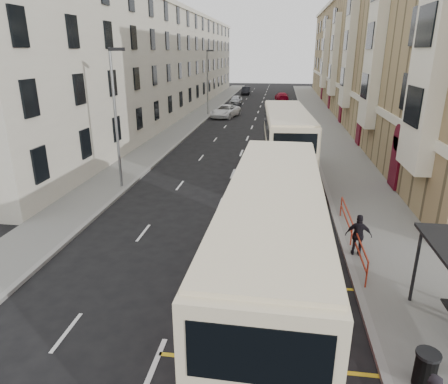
# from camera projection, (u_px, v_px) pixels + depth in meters

# --- Properties ---
(ground) EXTENTS (200.00, 200.00, 0.00)m
(ground) POSITION_uv_depth(u_px,v_px,m) (173.00, 320.00, 12.47)
(ground) COLOR black
(ground) RESTS_ON ground
(pavement_right) EXTENTS (4.00, 120.00, 0.15)m
(pavement_right) POSITION_uv_depth(u_px,v_px,m) (330.00, 136.00, 39.42)
(pavement_right) COLOR slate
(pavement_right) RESTS_ON ground
(pavement_left) EXTENTS (3.00, 120.00, 0.15)m
(pavement_left) POSITION_uv_depth(u_px,v_px,m) (177.00, 132.00, 41.44)
(pavement_left) COLOR slate
(pavement_left) RESTS_ON ground
(kerb_right) EXTENTS (0.25, 120.00, 0.15)m
(kerb_right) POSITION_uv_depth(u_px,v_px,m) (309.00, 135.00, 39.68)
(kerb_right) COLOR gray
(kerb_right) RESTS_ON ground
(kerb_left) EXTENTS (0.25, 120.00, 0.15)m
(kerb_left) POSITION_uv_depth(u_px,v_px,m) (191.00, 132.00, 41.25)
(kerb_left) COLOR gray
(kerb_left) RESTS_ON ground
(road_markings) EXTENTS (10.00, 110.00, 0.01)m
(road_markings) POSITION_uv_depth(u_px,v_px,m) (258.00, 113.00, 54.50)
(road_markings) COLOR silver
(road_markings) RESTS_ON ground
(terrace_right) EXTENTS (10.75, 79.00, 15.25)m
(terrace_right) POSITION_uv_depth(u_px,v_px,m) (377.00, 55.00, 50.41)
(terrace_right) COLOR #978257
(terrace_right) RESTS_ON ground
(terrace_left) EXTENTS (9.18, 79.00, 13.25)m
(terrace_left) POSITION_uv_depth(u_px,v_px,m) (161.00, 63.00, 54.56)
(terrace_left) COLOR beige
(terrace_left) RESTS_ON ground
(guard_railing) EXTENTS (0.06, 6.56, 1.01)m
(guard_railing) POSITION_uv_depth(u_px,v_px,m) (352.00, 230.00, 16.74)
(guard_railing) COLOR #B3311A
(guard_railing) RESTS_ON pavement_right
(street_lamp_near) EXTENTS (0.93, 0.18, 8.00)m
(street_lamp_near) POSITION_uv_depth(u_px,v_px,m) (116.00, 112.00, 22.97)
(street_lamp_near) COLOR gray
(street_lamp_near) RESTS_ON pavement_left
(street_lamp_far) EXTENTS (0.93, 0.18, 8.00)m
(street_lamp_far) POSITION_uv_depth(u_px,v_px,m) (208.00, 79.00, 50.99)
(street_lamp_far) COLOR gray
(street_lamp_far) RESTS_ON pavement_left
(double_decker_front) EXTENTS (2.84, 11.42, 4.53)m
(double_decker_front) POSITION_uv_depth(u_px,v_px,m) (272.00, 255.00, 11.63)
(double_decker_front) COLOR beige
(double_decker_front) RESTS_ON ground
(double_decker_rear) EXTENTS (3.29, 11.37, 4.48)m
(double_decker_rear) POSITION_uv_depth(u_px,v_px,m) (286.00, 145.00, 25.54)
(double_decker_rear) COLOR beige
(double_decker_rear) RESTS_ON ground
(litter_bin) EXTENTS (0.59, 0.59, 0.97)m
(litter_bin) POSITION_uv_depth(u_px,v_px,m) (426.00, 368.00, 9.69)
(litter_bin) COLOR black
(litter_bin) RESTS_ON pavement_right
(pedestrian_far) EXTENTS (1.06, 0.53, 1.73)m
(pedestrian_far) POSITION_uv_depth(u_px,v_px,m) (359.00, 235.00, 15.89)
(pedestrian_far) COLOR black
(pedestrian_far) RESTS_ON pavement_right
(white_van) EXTENTS (3.80, 5.99, 1.54)m
(white_van) POSITION_uv_depth(u_px,v_px,m) (225.00, 111.00, 50.82)
(white_van) COLOR white
(white_van) RESTS_ON ground
(car_silver) EXTENTS (1.93, 4.36, 1.46)m
(car_silver) POSITION_uv_depth(u_px,v_px,m) (236.00, 100.00, 62.71)
(car_silver) COLOR #B0B3B9
(car_silver) RESTS_ON ground
(car_dark) EXTENTS (1.78, 4.56, 1.48)m
(car_dark) POSITION_uv_depth(u_px,v_px,m) (246.00, 91.00, 77.84)
(car_dark) COLOR black
(car_dark) RESTS_ON ground
(car_red) EXTENTS (2.54, 4.87, 1.35)m
(car_red) POSITION_uv_depth(u_px,v_px,m) (282.00, 96.00, 68.38)
(car_red) COLOR #AC021E
(car_red) RESTS_ON ground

